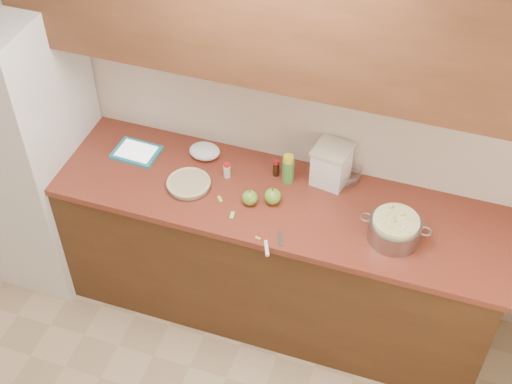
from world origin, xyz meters
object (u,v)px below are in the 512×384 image
(colander, at_px, (395,229))
(flour_canister, at_px, (331,164))
(tablet, at_px, (136,152))
(pie, at_px, (189,184))

(colander, distance_m, flour_canister, 0.50)
(colander, xyz_separation_m, tablet, (-1.48, 0.17, -0.05))
(tablet, bearing_deg, pie, -19.52)
(pie, height_order, tablet, pie)
(tablet, bearing_deg, colander, -3.87)
(pie, relative_size, tablet, 0.95)
(flour_canister, bearing_deg, tablet, -173.02)
(pie, bearing_deg, tablet, 157.79)
(pie, distance_m, colander, 1.10)
(pie, height_order, flour_canister, flour_canister)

